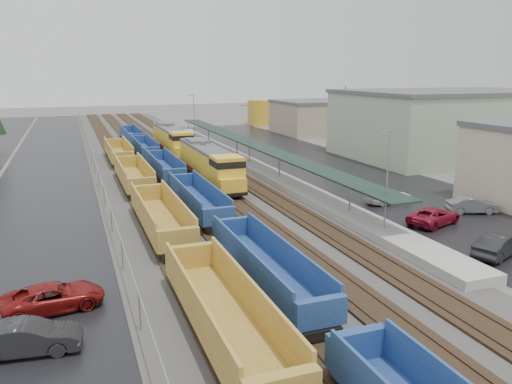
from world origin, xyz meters
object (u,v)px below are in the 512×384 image
parked_car_east_b (434,216)px  locomotive_lead (209,164)px  parked_car_west_c (54,297)px  parked_car_east_a (499,245)px  storage_tank (260,112)px  well_string_yellow (160,218)px  parked_car_east_c (389,196)px  locomotive_trail (172,140)px  well_string_blue (197,200)px  parked_car_east_e (472,205)px  parked_car_west_b (28,338)px

parked_car_east_b → locomotive_lead: bearing=13.2°
parked_car_west_c → parked_car_east_a: size_ratio=1.06×
storage_tank → parked_car_east_a: size_ratio=1.21×
locomotive_lead → parked_car_east_b: bearing=-57.7°
storage_tank → parked_car_east_a: storage_tank is taller
well_string_yellow → parked_car_east_c: well_string_yellow is taller
locomotive_trail → parked_car_east_c: bearing=-68.6°
locomotive_trail → well_string_blue: 31.91m
well_string_yellow → storage_tank: size_ratio=14.12×
locomotive_trail → locomotive_lead: bearing=-90.0°
locomotive_lead → parked_car_west_c: bearing=-120.6°
parked_car_east_e → parked_car_east_a: bearing=163.8°
locomotive_lead → parked_car_east_c: locomotive_lead is taller
parked_car_east_b → parked_car_east_c: parked_car_east_b is taller
well_string_yellow → parked_car_east_e: (26.38, -3.90, -0.50)m
locomotive_trail → parked_car_west_b: (-16.35, -50.99, -1.53)m
parked_car_east_c → locomotive_lead: bearing=40.1°
well_string_blue → parked_car_west_b: 22.96m
well_string_blue → storage_tank: 74.56m
parked_car_west_b → storage_tank: bearing=-20.5°
locomotive_lead → parked_car_east_e: (18.38, -19.08, -1.55)m
well_string_yellow → parked_car_east_b: well_string_yellow is taller
parked_car_east_b → parked_car_east_e: size_ratio=1.16×
locomotive_lead → parked_car_east_c: bearing=-45.2°
well_string_yellow → parked_car_west_b: bearing=-119.4°
parked_car_west_c → well_string_yellow: bearing=-43.5°
parked_car_east_e → well_string_blue: bearing=87.6°
storage_tank → parked_car_east_b: size_ratio=1.14×
well_string_yellow → parked_car_west_c: 13.07m
parked_car_east_a → parked_car_east_e: parked_car_east_a is taller
locomotive_trail → storage_tank: size_ratio=3.25×
parked_car_east_a → well_string_blue: bearing=20.9°
parked_car_east_b → parked_car_east_c: 6.98m
locomotive_trail → parked_car_west_c: size_ratio=3.68×
well_string_blue → parked_car_east_e: (22.38, -8.45, -0.43)m
locomotive_trail → storage_tank: storage_tank is taller
parked_car_west_b → parked_car_east_a: bearing=-79.7°
well_string_yellow → parked_car_east_c: size_ratio=16.94×
storage_tank → parked_car_west_c: (-42.89, -82.87, -2.16)m
well_string_blue → parked_car_west_b: size_ratio=25.11×
well_string_yellow → locomotive_trail: bearing=77.5°
parked_car_east_a → parked_car_east_b: parked_car_east_a is taller
locomotive_trail → parked_car_east_e: (18.38, -40.08, -1.55)m
locomotive_lead → well_string_blue: (-4.00, -10.63, -1.12)m
parked_car_east_c → parked_car_east_e: 7.19m
locomotive_lead → locomotive_trail: (0.00, 21.00, 0.00)m
storage_tank → parked_car_west_c: storage_tank is taller
well_string_yellow → storage_tank: 80.39m
locomotive_lead → parked_car_east_c: size_ratio=3.90×
locomotive_lead → locomotive_trail: 21.00m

